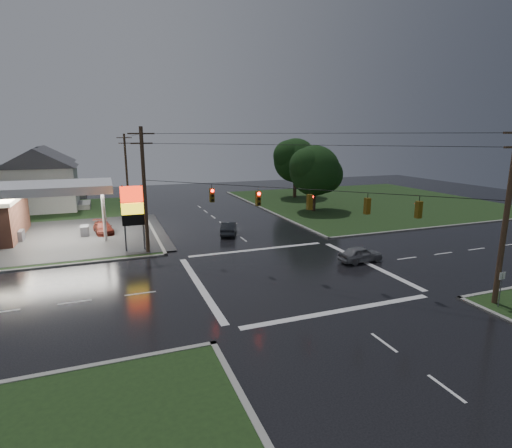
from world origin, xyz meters
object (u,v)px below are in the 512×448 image
object	(u,v)px
utility_pole_nw	(144,189)
house_near	(41,179)
car_crossing	(361,254)
utility_pole_se	(507,214)
utility_pole_n	(126,168)
tree_ne_far	(296,161)
house_far	(44,172)
car_north	(229,228)
tree_ne_near	(316,171)
car_pump	(103,228)
pylon_sign	(133,207)

from	to	relation	value
utility_pole_nw	house_near	world-z (taller)	utility_pole_nw
car_crossing	utility_pole_se	bearing A→B (deg)	-167.58
utility_pole_n	tree_ne_far	distance (m)	26.96
house_near	tree_ne_far	xyz separation A→B (m)	(38.10, -2.01, 1.77)
house_far	car_north	world-z (taller)	house_far
utility_pole_se	tree_ne_near	bearing A→B (deg)	81.62
car_north	car_pump	distance (m)	13.45
car_north	car_pump	size ratio (longest dim) A/B	0.99
pylon_sign	house_near	size ratio (longest dim) A/B	0.54
tree_ne_near	car_north	bearing A→B (deg)	-150.29
house_near	pylon_sign	bearing A→B (deg)	-67.72
house_far	tree_ne_far	xyz separation A→B (m)	(39.10, -14.01, 1.77)
utility_pole_nw	tree_ne_far	size ratio (longest dim) A/B	1.12
utility_pole_n	car_crossing	bearing A→B (deg)	-66.53
tree_ne_near	tree_ne_far	size ratio (longest dim) A/B	0.92
utility_pole_nw	utility_pole_se	bearing A→B (deg)	-45.00
tree_ne_near	utility_pole_nw	bearing A→B (deg)	-152.14
utility_pole_n	tree_ne_near	bearing A→B (deg)	-34.10
pylon_sign	car_north	bearing A→B (deg)	17.01
pylon_sign	house_near	bearing A→B (deg)	112.28
tree_ne_far	car_north	xyz separation A→B (m)	(-17.95, -20.53, -5.49)
house_far	tree_ne_far	size ratio (longest dim) A/B	1.13
utility_pole_se	car_pump	world-z (taller)	utility_pole_se
car_crossing	car_pump	bearing A→B (deg)	45.00
utility_pole_nw	car_crossing	size ratio (longest dim) A/B	2.90
utility_pole_n	tree_ne_far	bearing A→B (deg)	-8.55
utility_pole_se	car_pump	size ratio (longest dim) A/B	2.59
utility_pole_se	house_far	size ratio (longest dim) A/B	1.00
tree_ne_near	utility_pole_se	bearing A→B (deg)	-98.38
utility_pole_se	car_north	world-z (taller)	utility_pole_se
tree_ne_near	car_pump	world-z (taller)	tree_ne_near
car_crossing	pylon_sign	bearing A→B (deg)	57.28
car_north	house_near	bearing A→B (deg)	-27.51
utility_pole_se	house_far	distance (m)	65.55
utility_pole_nw	car_north	xyz separation A→B (m)	(8.70, 3.97, -5.03)
house_near	car_pump	world-z (taller)	house_near
utility_pole_se	tree_ne_near	world-z (taller)	utility_pole_se
pylon_sign	tree_ne_far	distance (m)	36.35
utility_pole_nw	tree_ne_far	bearing A→B (deg)	42.59
utility_pole_se	car_crossing	distance (m)	11.68
tree_ne_far	utility_pole_nw	bearing A→B (deg)	-137.41
utility_pole_n	house_far	bearing A→B (deg)	141.23
tree_ne_near	car_pump	size ratio (longest dim) A/B	2.11
house_far	car_crossing	world-z (taller)	house_far
pylon_sign	utility_pole_nw	distance (m)	2.22
house_far	car_pump	size ratio (longest dim) A/B	2.60
utility_pole_n	tree_ne_near	distance (m)	28.55
tree_ne_far	car_crossing	xyz separation A→B (m)	(-10.43, -33.35, -5.53)
utility_pole_n	house_far	size ratio (longest dim) A/B	0.95
utility_pole_se	utility_pole_n	bearing A→B (deg)	111.80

